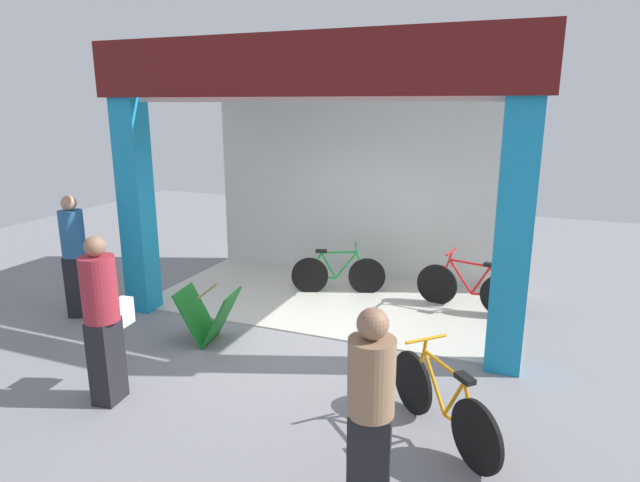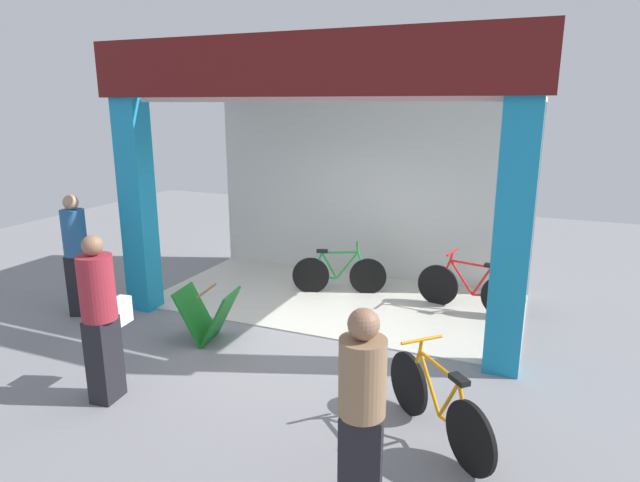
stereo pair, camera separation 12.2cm
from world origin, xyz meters
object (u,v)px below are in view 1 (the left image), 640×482
object	(u,v)px
bicycle_inside_1	(338,274)
pedestrian_0	(103,317)
pedestrian_1	(371,411)
pedestrian_2	(75,255)
sandwich_board_sign	(209,316)
bicycle_parked_0	(442,404)
bicycle_inside_0	(469,288)

from	to	relation	value
bicycle_inside_1	pedestrian_0	bearing A→B (deg)	-105.69
pedestrian_0	pedestrian_1	xyz separation A→B (m)	(3.02, -0.57, -0.06)
pedestrian_0	pedestrian_2	xyz separation A→B (m)	(-2.10, 1.68, 0.00)
sandwich_board_sign	bicycle_parked_0	bearing A→B (deg)	-17.64
sandwich_board_sign	pedestrian_1	distance (m)	3.62
bicycle_inside_1	pedestrian_2	size ratio (longest dim) A/B	0.81
bicycle_inside_1	pedestrian_1	distance (m)	4.98
bicycle_parked_0	pedestrian_0	xyz separation A→B (m)	(-3.38, -0.60, 0.58)
bicycle_parked_0	pedestrian_1	size ratio (longest dim) A/B	0.71
pedestrian_1	bicycle_parked_0	bearing A→B (deg)	72.95
bicycle_inside_1	pedestrian_2	bearing A→B (deg)	-144.27
bicycle_inside_0	pedestrian_1	distance (m)	4.64
bicycle_inside_0	bicycle_parked_0	size ratio (longest dim) A/B	1.36
bicycle_inside_0	bicycle_parked_0	xyz separation A→B (m)	(0.16, -3.44, 0.00)
bicycle_parked_0	bicycle_inside_0	bearing A→B (deg)	92.64
bicycle_inside_0	sandwich_board_sign	distance (m)	3.89
bicycle_inside_1	bicycle_parked_0	world-z (taller)	bicycle_parked_0
bicycle_inside_1	bicycle_parked_0	bearing A→B (deg)	-56.45
bicycle_parked_0	pedestrian_1	distance (m)	1.33
bicycle_inside_0	sandwich_board_sign	bearing A→B (deg)	-141.53
sandwich_board_sign	bicycle_inside_1	bearing A→B (deg)	68.37
bicycle_inside_0	pedestrian_1	bearing A→B (deg)	-92.48
pedestrian_1	pedestrian_2	distance (m)	5.59
sandwich_board_sign	pedestrian_0	world-z (taller)	pedestrian_0
sandwich_board_sign	pedestrian_2	bearing A→B (deg)	178.37
bicycle_parked_0	pedestrian_0	world-z (taller)	pedestrian_0
bicycle_parked_0	pedestrian_0	bearing A→B (deg)	-169.90
sandwich_board_sign	pedestrian_2	size ratio (longest dim) A/B	0.45
bicycle_inside_0	bicycle_parked_0	world-z (taller)	same
bicycle_inside_0	sandwich_board_sign	xyz separation A→B (m)	(-3.04, -2.42, 0.00)
bicycle_parked_0	sandwich_board_sign	distance (m)	3.36
sandwich_board_sign	pedestrian_1	bearing A→B (deg)	-37.55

